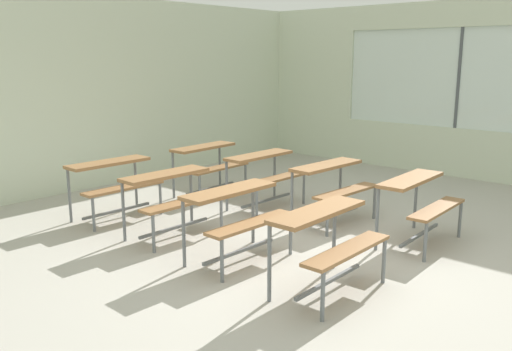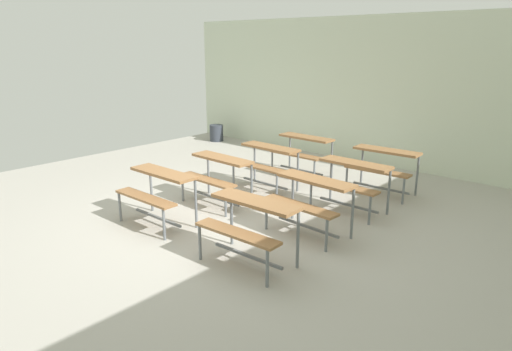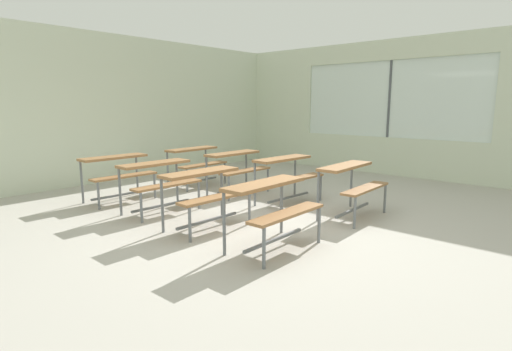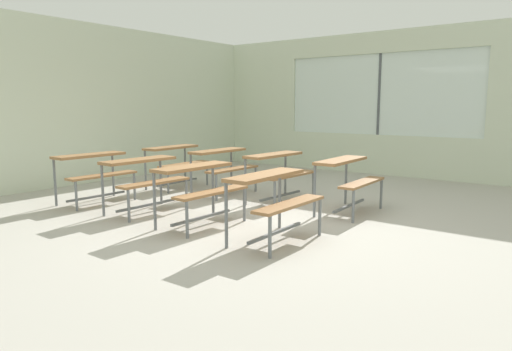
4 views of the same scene
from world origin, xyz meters
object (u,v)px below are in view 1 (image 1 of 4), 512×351
Objects in this scene: desk_bench_r0c1 at (419,195)px; desk_bench_r1c1 at (333,179)px; desk_bench_r2c1 at (265,168)px; desk_bench_r3c1 at (209,158)px; desk_bench_r2c0 at (172,189)px; desk_bench_r3c0 at (114,176)px; desk_bench_r1c0 at (237,208)px; desk_bench_r0c0 at (328,231)px.

desk_bench_r0c1 and desk_bench_r1c1 have the same top height.
desk_bench_r3c1 is at bearing 92.11° from desk_bench_r2c1.
desk_bench_r2c0 is 0.99× the size of desk_bench_r3c1.
desk_bench_r3c0 is (-0.04, 1.12, 0.00)m from desk_bench_r2c0.
desk_bench_r1c0 is at bearing -89.66° from desk_bench_r3c0.
desk_bench_r2c1 and desk_bench_r3c1 have the same top height.
desk_bench_r1c0 and desk_bench_r2c0 have the same top height.
desk_bench_r2c0 is 1.66m from desk_bench_r2c1.
desk_bench_r1c0 is 2.22m from desk_bench_r3c0.
desk_bench_r1c1 is 1.11m from desk_bench_r2c1.
desk_bench_r0c1 and desk_bench_r1c0 have the same top height.
desk_bench_r0c1 is at bearing -62.26° from desk_bench_r3c0.
desk_bench_r2c0 is at bearing -179.32° from desk_bench_r2c1.
desk_bench_r2c0 and desk_bench_r3c1 have the same top height.
desk_bench_r0c0 is 0.98× the size of desk_bench_r1c1.
desk_bench_r3c1 is (1.70, 3.33, 0.00)m from desk_bench_r0c0.
desk_bench_r0c0 and desk_bench_r2c0 have the same top height.
desk_bench_r1c0 is (0.02, 1.12, 0.00)m from desk_bench_r0c0.
desk_bench_r1c1 is at bearing 31.88° from desk_bench_r0c0.
desk_bench_r3c1 is at bearing 94.62° from desk_bench_r1c1.
desk_bench_r1c0 and desk_bench_r2c1 have the same top height.
desk_bench_r2c1 is (-0.04, 1.10, 0.00)m from desk_bench_r1c1.
desk_bench_r2c0 is (0.07, 2.23, 0.00)m from desk_bench_r0c0.
desk_bench_r0c1 is at bearing -52.47° from desk_bench_r2c0.
desk_bench_r2c0 is (-1.69, 1.10, 0.00)m from desk_bench_r1c1.
desk_bench_r1c1 is 2.81m from desk_bench_r3c0.
desk_bench_r3c0 is at bearing 147.30° from desk_bench_r2c1.
desk_bench_r3c0 is (-1.69, 1.11, 0.00)m from desk_bench_r2c1.
desk_bench_r0c1 is 1.16m from desk_bench_r1c1.
desk_bench_r1c1 is 1.01× the size of desk_bench_r3c1.
desk_bench_r1c0 is 1.00× the size of desk_bench_r3c0.
desk_bench_r0c0 is at bearing -119.26° from desk_bench_r3c1.
desk_bench_r3c1 is at bearing 53.99° from desk_bench_r1c0.
desk_bench_r3c1 is (1.67, -0.01, 0.00)m from desk_bench_r3c0.
desk_bench_r1c1 is 1.02× the size of desk_bench_r3c0.
desk_bench_r1c0 is 0.99× the size of desk_bench_r1c1.
desk_bench_r2c1 is 0.99× the size of desk_bench_r3c1.
desk_bench_r0c0 is at bearing -127.25° from desk_bench_r2c1.
desk_bench_r1c1 and desk_bench_r3c0 have the same top height.
desk_bench_r3c0 is (0.04, 3.34, 0.00)m from desk_bench_r0c0.
desk_bench_r0c0 is 2.10m from desk_bench_r1c1.
desk_bench_r0c0 and desk_bench_r1c1 have the same top height.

